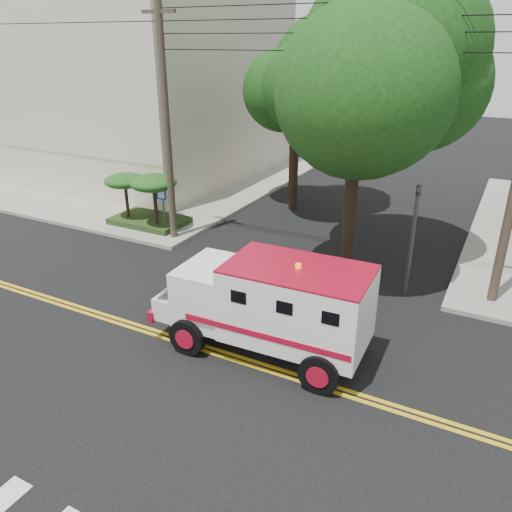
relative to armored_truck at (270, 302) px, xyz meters
The scene contains 10 objects.
ground 2.11m from the armored_truck, 152.27° to the right, with size 100.00×100.00×0.00m, color black.
sidewalk_nw 19.65m from the armored_truck, 139.27° to the left, with size 17.00×17.00×0.15m, color gray.
building_left 22.40m from the armored_truck, 139.71° to the left, with size 16.00×14.00×10.00m, color beige.
utility_pole_left 9.25m from the armored_truck, 142.74° to the left, with size 0.28×0.28×9.00m, color #382D23.
tree_main 7.97m from the armored_truck, 83.93° to the left, with size 6.08×5.70×9.85m.
tree_left 12.54m from the armored_truck, 110.01° to the left, with size 4.48×4.20×7.70m.
traffic_signal 5.52m from the armored_truck, 63.41° to the left, with size 0.15×0.18×3.60m.
accessibility_sign 9.32m from the armored_truck, 144.13° to the left, with size 0.45×0.10×2.02m.
palm_planter 10.60m from the armored_truck, 146.07° to the left, with size 3.52×2.63×2.36m.
armored_truck is the anchor object (origin of this frame).
Camera 1 is at (6.18, -9.21, 7.53)m, focal length 35.00 mm.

